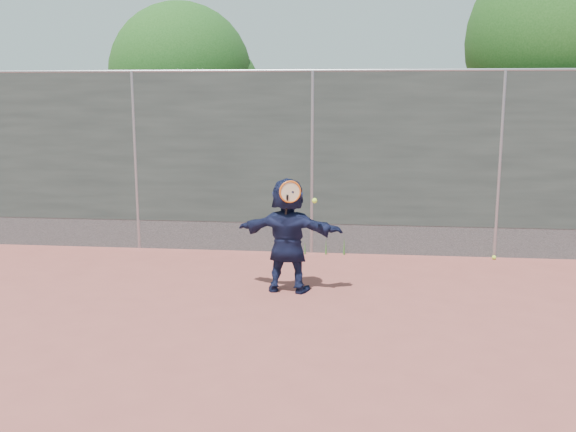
# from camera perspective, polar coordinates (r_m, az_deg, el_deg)

# --- Properties ---
(ground) EXTENTS (80.00, 80.00, 0.00)m
(ground) POSITION_cam_1_polar(r_m,az_deg,el_deg) (7.52, 0.12, -9.71)
(ground) COLOR #9E4C42
(ground) RESTS_ON ground
(player) EXTENTS (1.48, 0.62, 1.55)m
(player) POSITION_cam_1_polar(r_m,az_deg,el_deg) (8.58, 0.00, -1.70)
(player) COLOR #151B3B
(player) RESTS_ON ground
(ball_ground) EXTENTS (0.07, 0.07, 0.07)m
(ball_ground) POSITION_cam_1_polar(r_m,az_deg,el_deg) (10.90, 17.84, -3.52)
(ball_ground) COLOR #C3FA37
(ball_ground) RESTS_ON ground
(fence) EXTENTS (20.00, 0.06, 3.03)m
(fence) POSITION_cam_1_polar(r_m,az_deg,el_deg) (10.58, 2.16, 5.10)
(fence) COLOR #38423D
(fence) RESTS_ON ground
(swing_action) EXTENTS (0.50, 0.19, 0.51)m
(swing_action) POSITION_cam_1_polar(r_m,az_deg,el_deg) (8.27, 0.39, 1.97)
(swing_action) COLOR #D85A14
(swing_action) RESTS_ON ground
(tree_right) EXTENTS (3.78, 3.60, 5.39)m
(tree_right) POSITION_cam_1_polar(r_m,az_deg,el_deg) (13.37, 24.05, 13.58)
(tree_right) COLOR #382314
(tree_right) RESTS_ON ground
(tree_left) EXTENTS (3.15, 3.00, 4.53)m
(tree_left) POSITION_cam_1_polar(r_m,az_deg,el_deg) (14.02, -8.81, 11.94)
(tree_left) COLOR #382314
(tree_left) RESTS_ON ground
(weed_clump) EXTENTS (0.68, 0.07, 0.30)m
(weed_clump) POSITION_cam_1_polar(r_m,az_deg,el_deg) (10.69, 3.63, -2.74)
(weed_clump) COLOR #387226
(weed_clump) RESTS_ON ground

